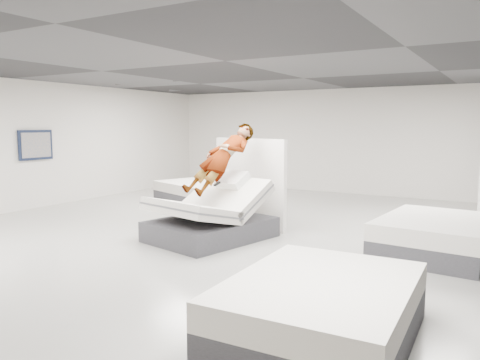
{
  "coord_description": "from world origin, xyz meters",
  "views": [
    {
      "loc": [
        4.41,
        -7.03,
        2.1
      ],
      "look_at": [
        -0.3,
        1.01,
        1.0
      ],
      "focal_mm": 35.0,
      "sensor_mm": 36.0,
      "label": 1
    }
  ],
  "objects_px": {
    "flat_bed_right_far": "(436,236)",
    "wall_poster": "(36,145)",
    "divider_panel": "(249,183)",
    "flat_bed_left_far": "(197,192)",
    "hero_bed": "(211,218)",
    "flat_bed_right_near": "(321,310)",
    "person": "(222,168)",
    "remote": "(217,184)"
  },
  "relations": [
    {
      "from": "person",
      "to": "flat_bed_right_near",
      "type": "bearing_deg",
      "value": -32.1
    },
    {
      "from": "remote",
      "to": "flat_bed_right_far",
      "type": "bearing_deg",
      "value": 30.34
    },
    {
      "from": "wall_poster",
      "to": "flat_bed_right_near",
      "type": "bearing_deg",
      "value": -20.78
    },
    {
      "from": "flat_bed_right_far",
      "to": "wall_poster",
      "type": "bearing_deg",
      "value": -176.84
    },
    {
      "from": "flat_bed_right_near",
      "to": "flat_bed_left_far",
      "type": "height_order",
      "value": "flat_bed_right_near"
    },
    {
      "from": "flat_bed_right_far",
      "to": "remote",
      "type": "bearing_deg",
      "value": -162.55
    },
    {
      "from": "flat_bed_right_near",
      "to": "wall_poster",
      "type": "height_order",
      "value": "wall_poster"
    },
    {
      "from": "flat_bed_right_near",
      "to": "flat_bed_left_far",
      "type": "distance_m",
      "value": 8.41
    },
    {
      "from": "remote",
      "to": "divider_panel",
      "type": "bearing_deg",
      "value": 109.05
    },
    {
      "from": "flat_bed_right_far",
      "to": "hero_bed",
      "type": "bearing_deg",
      "value": -164.71
    },
    {
      "from": "divider_panel",
      "to": "flat_bed_left_far",
      "type": "relative_size",
      "value": 0.82
    },
    {
      "from": "flat_bed_right_far",
      "to": "flat_bed_right_near",
      "type": "xyz_separation_m",
      "value": [
        -0.52,
        -3.86,
        0.01
      ]
    },
    {
      "from": "remote",
      "to": "flat_bed_right_far",
      "type": "relative_size",
      "value": 0.06
    },
    {
      "from": "divider_panel",
      "to": "wall_poster",
      "type": "height_order",
      "value": "wall_poster"
    },
    {
      "from": "hero_bed",
      "to": "divider_panel",
      "type": "xyz_separation_m",
      "value": [
        0.05,
        1.37,
        0.51
      ]
    },
    {
      "from": "divider_panel",
      "to": "flat_bed_right_far",
      "type": "xyz_separation_m",
      "value": [
        3.68,
        -0.35,
        -0.61
      ]
    },
    {
      "from": "person",
      "to": "remote",
      "type": "relative_size",
      "value": 13.15
    },
    {
      "from": "flat_bed_right_far",
      "to": "flat_bed_left_far",
      "type": "bearing_deg",
      "value": 160.85
    },
    {
      "from": "flat_bed_right_far",
      "to": "flat_bed_right_near",
      "type": "bearing_deg",
      "value": -97.71
    },
    {
      "from": "divider_panel",
      "to": "flat_bed_right_far",
      "type": "distance_m",
      "value": 3.75
    },
    {
      "from": "flat_bed_right_near",
      "to": "flat_bed_left_far",
      "type": "bearing_deg",
      "value": 133.87
    },
    {
      "from": "person",
      "to": "remote",
      "type": "bearing_deg",
      "value": -57.85
    },
    {
      "from": "hero_bed",
      "to": "remote",
      "type": "bearing_deg",
      "value": -23.3
    },
    {
      "from": "wall_poster",
      "to": "divider_panel",
      "type": "bearing_deg",
      "value": 8.74
    },
    {
      "from": "flat_bed_left_far",
      "to": "person",
      "type": "bearing_deg",
      "value": -47.41
    },
    {
      "from": "hero_bed",
      "to": "divider_panel",
      "type": "distance_m",
      "value": 1.47
    },
    {
      "from": "person",
      "to": "flat_bed_right_near",
      "type": "relative_size",
      "value": 0.82
    },
    {
      "from": "remote",
      "to": "flat_bed_right_far",
      "type": "distance_m",
      "value": 3.77
    },
    {
      "from": "person",
      "to": "wall_poster",
      "type": "xyz_separation_m",
      "value": [
        -5.67,
        0.2,
        0.31
      ]
    },
    {
      "from": "divider_panel",
      "to": "flat_bed_right_near",
      "type": "relative_size",
      "value": 0.89
    },
    {
      "from": "flat_bed_left_far",
      "to": "wall_poster",
      "type": "bearing_deg",
      "value": -137.61
    },
    {
      "from": "hero_bed",
      "to": "divider_panel",
      "type": "relative_size",
      "value": 1.2
    },
    {
      "from": "remote",
      "to": "flat_bed_left_far",
      "type": "relative_size",
      "value": 0.06
    },
    {
      "from": "flat_bed_right_near",
      "to": "wall_poster",
      "type": "bearing_deg",
      "value": 159.22
    },
    {
      "from": "hero_bed",
      "to": "divider_panel",
      "type": "bearing_deg",
      "value": 88.02
    },
    {
      "from": "remote",
      "to": "wall_poster",
      "type": "height_order",
      "value": "wall_poster"
    },
    {
      "from": "person",
      "to": "flat_bed_right_far",
      "type": "height_order",
      "value": "person"
    },
    {
      "from": "person",
      "to": "remote",
      "type": "xyz_separation_m",
      "value": [
        0.14,
        -0.39,
        -0.24
      ]
    },
    {
      "from": "person",
      "to": "flat_bed_left_far",
      "type": "xyz_separation_m",
      "value": [
        -2.69,
        2.92,
        -1.01
      ]
    },
    {
      "from": "hero_bed",
      "to": "wall_poster",
      "type": "relative_size",
      "value": 2.53
    },
    {
      "from": "hero_bed",
      "to": "flat_bed_left_far",
      "type": "relative_size",
      "value": 0.98
    },
    {
      "from": "remote",
      "to": "divider_panel",
      "type": "height_order",
      "value": "divider_panel"
    }
  ]
}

